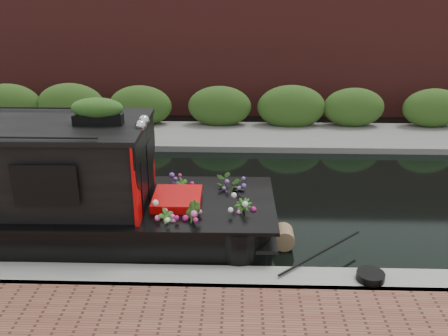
{
  "coord_description": "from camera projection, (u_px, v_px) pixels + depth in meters",
  "views": [
    {
      "loc": [
        0.76,
        -9.87,
        4.69
      ],
      "look_at": [
        0.47,
        -0.6,
        0.98
      ],
      "focal_mm": 40.0,
      "sensor_mm": 36.0,
      "label": 1
    }
  ],
  "objects": [
    {
      "name": "coiled_mooring_rope",
      "position": [
        370.0,
        276.0,
        7.64
      ],
      "size": [
        0.43,
        0.43,
        0.12
      ],
      "primitive_type": "cylinder",
      "color": "black",
      "rests_on": "near_bank_coping"
    },
    {
      "name": "far_bank_path",
      "position": [
        213.0,
        139.0,
        14.82
      ],
      "size": [
        40.0,
        2.4,
        0.34
      ],
      "primitive_type": "cube",
      "color": "slate",
      "rests_on": "ground"
    },
    {
      "name": "rope_fender",
      "position": [
        284.0,
        237.0,
        9.02
      ],
      "size": [
        0.37,
        0.43,
        0.37
      ],
      "primitive_type": "cylinder",
      "rotation": [
        1.57,
        0.0,
        0.0
      ],
      "color": "olive",
      "rests_on": "ground"
    },
    {
      "name": "near_bank_coping",
      "position": [
        189.0,
        289.0,
        7.86
      ],
      "size": [
        40.0,
        0.6,
        0.5
      ],
      "primitive_type": "cube",
      "color": "gray",
      "rests_on": "ground"
    },
    {
      "name": "ground",
      "position": [
        204.0,
        199.0,
        10.93
      ],
      "size": [
        80.0,
        80.0,
        0.0
      ],
      "primitive_type": "plane",
      "color": "black",
      "rests_on": "ground"
    },
    {
      "name": "far_brick_wall",
      "position": [
        218.0,
        112.0,
        17.61
      ],
      "size": [
        40.0,
        1.0,
        8.0
      ],
      "primitive_type": "cube",
      "color": "#551F1D",
      "rests_on": "ground"
    },
    {
      "name": "far_hedge",
      "position": [
        215.0,
        130.0,
        15.66
      ],
      "size": [
        40.0,
        1.1,
        2.8
      ],
      "primitive_type": "cube",
      "color": "#2A4918",
      "rests_on": "ground"
    }
  ]
}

